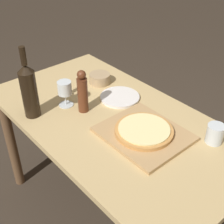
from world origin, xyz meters
TOP-DOWN VIEW (x-y plane):
  - ground_plane at (0.00, 0.00)m, footprint 12.00×12.00m
  - dining_table at (0.00, 0.00)m, footprint 0.74×1.36m
  - cutting_board at (0.02, -0.19)m, footprint 0.33×0.38m
  - pizza at (0.02, -0.19)m, footprint 0.27×0.27m
  - wine_bottle at (-0.28, 0.28)m, footprint 0.08×0.08m
  - pepper_mill at (-0.07, 0.15)m, footprint 0.05×0.05m
  - wine_glass at (-0.11, 0.25)m, footprint 0.08×0.08m
  - small_bowl at (0.17, 0.32)m, footprint 0.12×0.12m
  - drinking_tumbler at (0.22, -0.42)m, footprint 0.08×0.08m
  - dinner_plate at (0.15, 0.11)m, footprint 0.21×0.21m

SIDE VIEW (x-z plane):
  - ground_plane at x=0.00m, z-range 0.00..0.00m
  - dining_table at x=0.00m, z-range 0.26..1.00m
  - dinner_plate at x=0.15m, z-range 0.74..0.75m
  - cutting_board at x=0.02m, z-range 0.74..0.76m
  - small_bowl at x=0.17m, z-range 0.74..0.79m
  - pizza at x=0.02m, z-range 0.76..0.78m
  - drinking_tumbler at x=0.22m, z-range 0.74..0.83m
  - wine_glass at x=-0.11m, z-range 0.76..0.90m
  - pepper_mill at x=-0.07m, z-range 0.73..0.96m
  - wine_bottle at x=-0.28m, z-range 0.70..1.06m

